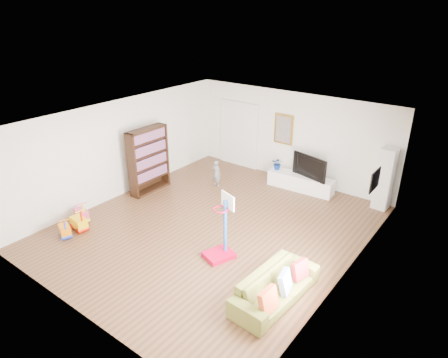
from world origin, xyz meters
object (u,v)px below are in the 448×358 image
Objects in this scene: bookshelf at (149,160)px; basketball_hoop at (219,228)px; sofa at (276,287)px; media_console at (301,182)px.

bookshelf is 1.27× the size of basketball_hoop.
bookshelf is at bearing 74.12° from sofa.
sofa is at bearing 4.31° from basketball_hoop.
media_console is 4.45m from bookshelf.
bookshelf reaches higher than basketball_hoop.
basketball_hoop is at bearing -21.63° from bookshelf.
basketball_hoop is (3.65, -1.45, -0.20)m from bookshelf.
bookshelf is at bearing -145.75° from media_console.
bookshelf is (-3.47, -2.69, 0.71)m from media_console.
sofa is (1.83, -4.56, 0.06)m from media_console.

